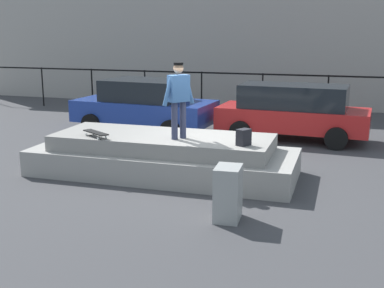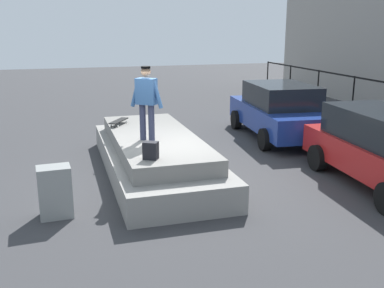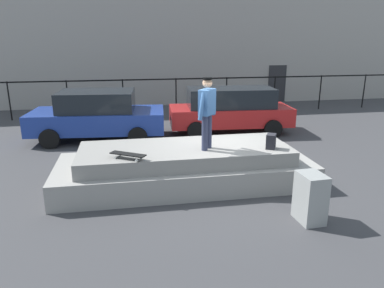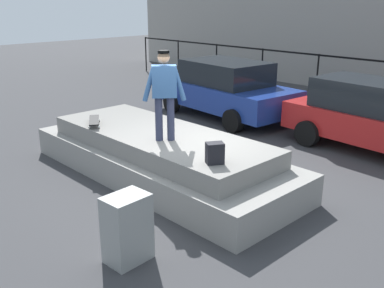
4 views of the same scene
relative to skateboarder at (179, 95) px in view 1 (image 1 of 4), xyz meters
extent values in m
plane|color=#38383A|center=(0.45, 0.31, -1.90)|extent=(60.00, 60.00, 0.00)
cube|color=gray|center=(-0.48, 0.26, -1.61)|extent=(6.11, 2.29, 0.59)
cube|color=gray|center=(-0.48, 0.26, -1.14)|extent=(5.01, 1.88, 0.35)
cylinder|color=#2D334C|center=(0.07, 0.09, -0.55)|extent=(0.14, 0.14, 0.83)
cylinder|color=#2D334C|center=(-0.07, -0.09, -0.55)|extent=(0.14, 0.14, 0.83)
cube|color=#33598C|center=(0.00, 0.00, 0.15)|extent=(0.47, 0.50, 0.58)
cylinder|color=#33598C|center=(0.17, 0.21, 0.09)|extent=(0.23, 0.26, 0.62)
cylinder|color=#33598C|center=(-0.17, -0.21, 0.09)|extent=(0.23, 0.26, 0.62)
sphere|color=tan|center=(0.00, 0.00, 0.58)|extent=(0.22, 0.22, 0.22)
cylinder|color=black|center=(0.00, 0.00, 0.68)|extent=(0.29, 0.29, 0.05)
cube|color=black|center=(-1.83, -0.41, -0.86)|extent=(0.80, 0.61, 0.02)
cylinder|color=silver|center=(-2.00, -0.18, -0.94)|extent=(0.06, 0.06, 0.06)
cylinder|color=silver|center=(-2.11, -0.35, -0.94)|extent=(0.06, 0.06, 0.06)
cylinder|color=silver|center=(-1.55, -0.47, -0.94)|extent=(0.06, 0.06, 0.06)
cylinder|color=silver|center=(-1.66, -0.64, -0.94)|extent=(0.06, 0.06, 0.06)
cube|color=black|center=(1.50, -0.23, -0.79)|extent=(0.31, 0.34, 0.35)
cube|color=navy|center=(-2.82, 4.81, -1.23)|extent=(4.71, 2.40, 0.70)
cube|color=black|center=(-2.82, 4.81, -0.54)|extent=(2.65, 1.97, 0.68)
cylinder|color=black|center=(-4.13, 5.95, -1.58)|extent=(0.66, 0.28, 0.64)
cylinder|color=black|center=(-4.31, 3.93, -1.58)|extent=(0.66, 0.28, 0.64)
cylinder|color=black|center=(-1.32, 5.70, -1.58)|extent=(0.66, 0.28, 0.64)
cylinder|color=black|center=(-1.50, 3.68, -1.58)|extent=(0.66, 0.28, 0.64)
cube|color=#B21E1E|center=(1.98, 4.90, -1.25)|extent=(4.57, 2.00, 0.66)
cube|color=black|center=(1.98, 4.90, -0.57)|extent=(3.22, 1.71, 0.70)
cylinder|color=black|center=(0.66, 5.87, -1.58)|extent=(0.65, 0.26, 0.64)
cylinder|color=black|center=(0.54, 4.12, -1.58)|extent=(0.65, 0.26, 0.64)
cylinder|color=black|center=(3.42, 5.69, -1.58)|extent=(0.65, 0.26, 0.64)
cylinder|color=black|center=(3.31, 3.94, -1.58)|extent=(0.65, 0.26, 0.64)
cube|color=gray|center=(1.61, -2.07, -1.42)|extent=(0.47, 0.62, 0.98)
cylinder|color=black|center=(-9.15, 8.59, -1.07)|extent=(0.06, 0.06, 1.67)
cylinder|color=black|center=(-6.75, 8.59, -1.07)|extent=(0.06, 0.06, 1.67)
cylinder|color=black|center=(-4.35, 8.59, -1.07)|extent=(0.06, 0.06, 1.67)
cylinder|color=black|center=(-1.95, 8.59, -1.07)|extent=(0.06, 0.06, 1.67)
cylinder|color=black|center=(0.45, 8.59, -1.07)|extent=(0.06, 0.06, 1.67)
cylinder|color=black|center=(2.85, 8.59, -1.07)|extent=(0.06, 0.06, 1.67)
cube|color=black|center=(0.45, 8.59, -0.27)|extent=(24.00, 0.04, 0.06)
cube|color=gray|center=(0.45, 14.61, 1.42)|extent=(29.67, 7.22, 6.65)
camera|label=1|loc=(3.47, -10.25, 1.42)|focal=46.74mm
camera|label=2|loc=(9.82, -1.86, 1.57)|focal=42.07mm
camera|label=3|loc=(-1.79, -8.00, 1.57)|focal=34.04mm
camera|label=4|loc=(6.11, -5.15, 1.59)|focal=41.44mm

